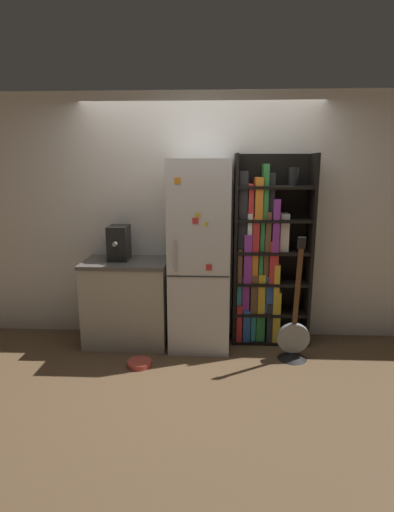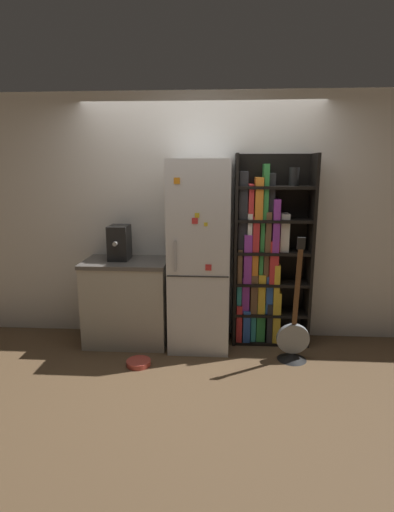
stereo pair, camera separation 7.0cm
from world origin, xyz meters
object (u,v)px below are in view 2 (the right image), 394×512
(refrigerator, at_px, (200,256))
(bookshelf, at_px, (264,259))
(espresso_machine, at_px, (119,243))
(guitar, at_px, (293,343))
(pet_bowl, at_px, (139,362))

(refrigerator, relative_size, bookshelf, 0.97)
(refrigerator, bearing_deg, bookshelf, 12.91)
(espresso_machine, relative_size, guitar, 0.29)
(espresso_machine, xyz_separation_m, guitar, (1.77, -0.38, -0.90))
(espresso_machine, height_order, guitar, espresso_machine)
(guitar, bearing_deg, pet_bowl, -172.08)
(refrigerator, bearing_deg, pet_bowl, -137.08)
(pet_bowl, bearing_deg, guitar, 7.92)
(espresso_machine, relative_size, pet_bowl, 1.55)
(espresso_machine, bearing_deg, refrigerator, -4.87)
(refrigerator, xyz_separation_m, bookshelf, (0.66, 0.15, -0.06))
(refrigerator, xyz_separation_m, guitar, (0.93, -0.31, -0.78))
(pet_bowl, bearing_deg, refrigerator, 42.92)
(bookshelf, relative_size, guitar, 1.59)
(guitar, xyz_separation_m, pet_bowl, (-1.48, -0.21, -0.15))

